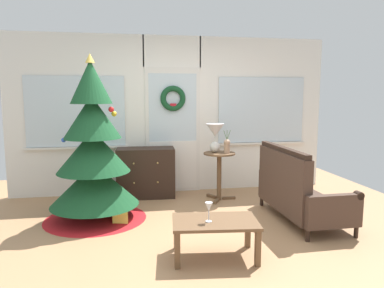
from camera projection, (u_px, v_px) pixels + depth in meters
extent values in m
plane|color=#AD7F56|center=(196.00, 237.00, 4.16)|extent=(6.76, 6.76, 0.00)
cube|color=white|center=(76.00, 116.00, 5.76)|extent=(2.15, 0.08, 2.55)
cube|color=white|center=(260.00, 114.00, 6.30)|extent=(2.15, 0.08, 2.55)
cube|color=white|center=(172.00, 52.00, 5.89)|extent=(0.94, 0.08, 0.50)
cube|color=silver|center=(173.00, 130.00, 6.02)|extent=(0.90, 0.05, 2.05)
cube|color=white|center=(173.00, 165.00, 6.08)|extent=(0.78, 0.02, 0.80)
cube|color=silver|center=(173.00, 108.00, 5.95)|extent=(0.78, 0.01, 1.10)
cube|color=silver|center=(76.00, 112.00, 5.69)|extent=(1.50, 0.01, 1.10)
cube|color=silver|center=(261.00, 110.00, 6.23)|extent=(1.50, 0.01, 1.10)
cube|color=silver|center=(77.00, 148.00, 5.76)|extent=(1.59, 0.06, 0.03)
cube|color=silver|center=(261.00, 143.00, 6.30)|extent=(1.59, 0.06, 0.03)
torus|color=#164424|center=(173.00, 98.00, 5.89)|extent=(0.41, 0.09, 0.41)
cube|color=red|center=(173.00, 107.00, 5.90)|extent=(0.10, 0.02, 0.10)
cylinder|color=#4C331E|center=(95.00, 209.00, 4.77)|extent=(0.10, 0.10, 0.26)
cone|color=red|center=(96.00, 215.00, 4.78)|extent=(1.32, 1.32, 0.10)
cone|color=#194C28|center=(94.00, 184.00, 4.72)|extent=(1.13, 1.13, 0.54)
cone|color=#194C28|center=(93.00, 151.00, 4.67)|extent=(0.93, 0.93, 0.54)
cone|color=#194C28|center=(92.00, 117.00, 4.61)|extent=(0.73, 0.73, 0.54)
cone|color=#194C28|center=(91.00, 82.00, 4.55)|extent=(0.52, 0.52, 0.54)
cone|color=#E0BC4C|center=(90.00, 58.00, 4.51)|extent=(0.12, 0.12, 0.12)
sphere|color=red|center=(88.00, 145.00, 4.98)|extent=(0.06, 0.06, 0.06)
sphere|color=gold|center=(114.00, 114.00, 4.74)|extent=(0.07, 0.07, 0.07)
sphere|color=silver|center=(76.00, 170.00, 4.97)|extent=(0.07, 0.07, 0.07)
sphere|color=#264CB2|center=(63.00, 140.00, 4.51)|extent=(0.06, 0.06, 0.06)
sphere|color=red|center=(111.00, 109.00, 4.59)|extent=(0.07, 0.07, 0.07)
sphere|color=gold|center=(107.00, 135.00, 4.95)|extent=(0.06, 0.06, 0.06)
cube|color=black|center=(146.00, 172.00, 5.77)|extent=(0.92, 0.47, 0.78)
sphere|color=tan|center=(134.00, 164.00, 5.51)|extent=(0.03, 0.03, 0.03)
sphere|color=tan|center=(158.00, 163.00, 5.55)|extent=(0.03, 0.03, 0.03)
sphere|color=tan|center=(134.00, 183.00, 5.55)|extent=(0.03, 0.03, 0.03)
sphere|color=tan|center=(158.00, 182.00, 5.59)|extent=(0.03, 0.03, 0.03)
cylinder|color=black|center=(356.00, 232.00, 4.15)|extent=(0.05, 0.05, 0.14)
cylinder|color=black|center=(300.00, 198.00, 5.47)|extent=(0.05, 0.05, 0.14)
cylinder|color=black|center=(307.00, 235.00, 4.04)|extent=(0.05, 0.05, 0.14)
cylinder|color=black|center=(262.00, 201.00, 5.35)|extent=(0.05, 0.05, 0.14)
cube|color=#473328|center=(303.00, 204.00, 4.73)|extent=(0.73, 1.30, 0.14)
cube|color=#473328|center=(283.00, 176.00, 4.63)|extent=(0.13, 1.29, 0.62)
cube|color=black|center=(284.00, 150.00, 4.58)|extent=(0.09, 1.27, 0.06)
cube|color=#473328|center=(334.00, 211.00, 4.05)|extent=(0.66, 0.10, 0.38)
cylinder|color=black|center=(359.00, 195.00, 4.08)|extent=(0.09, 0.09, 0.09)
cube|color=#473328|center=(281.00, 182.00, 5.39)|extent=(0.66, 0.10, 0.38)
cylinder|color=black|center=(300.00, 170.00, 5.42)|extent=(0.09, 0.09, 0.09)
cylinder|color=brown|center=(219.00, 153.00, 5.55)|extent=(0.48, 0.48, 0.02)
cylinder|color=brown|center=(219.00, 177.00, 5.60)|extent=(0.07, 0.07, 0.71)
cube|color=brown|center=(229.00, 198.00, 5.67)|extent=(0.20, 0.05, 0.04)
cube|color=brown|center=(212.00, 196.00, 5.76)|extent=(0.14, 0.20, 0.04)
cube|color=brown|center=(216.00, 201.00, 5.49)|extent=(0.14, 0.20, 0.04)
sphere|color=silver|center=(215.00, 147.00, 5.56)|extent=(0.16, 0.16, 0.16)
cylinder|color=silver|center=(215.00, 139.00, 5.54)|extent=(0.02, 0.02, 0.06)
cone|color=silver|center=(215.00, 130.00, 5.53)|extent=(0.28, 0.28, 0.20)
cylinder|color=tan|center=(227.00, 148.00, 5.49)|extent=(0.09, 0.09, 0.16)
sphere|color=tan|center=(227.00, 143.00, 5.48)|extent=(0.10, 0.10, 0.10)
cylinder|color=#4C7042|center=(226.00, 136.00, 5.46)|extent=(0.07, 0.01, 0.17)
cylinder|color=#4C7042|center=(227.00, 136.00, 5.47)|extent=(0.01, 0.01, 0.18)
cylinder|color=#4C7042|center=(228.00, 136.00, 5.47)|extent=(0.07, 0.01, 0.17)
cube|color=brown|center=(215.00, 222.00, 3.61)|extent=(0.89, 0.61, 0.03)
cube|color=brown|center=(177.00, 251.00, 3.40)|extent=(0.05, 0.05, 0.35)
cube|color=brown|center=(258.00, 248.00, 3.45)|extent=(0.05, 0.05, 0.35)
cube|color=brown|center=(176.00, 233.00, 3.83)|extent=(0.05, 0.05, 0.35)
cube|color=brown|center=(248.00, 231.00, 3.88)|extent=(0.05, 0.05, 0.35)
cylinder|color=silver|center=(209.00, 221.00, 3.57)|extent=(0.06, 0.06, 0.01)
cylinder|color=silver|center=(209.00, 216.00, 3.56)|extent=(0.01, 0.01, 0.10)
cone|color=silver|center=(209.00, 207.00, 3.55)|extent=(0.08, 0.08, 0.09)
cube|color=#D8C64C|center=(120.00, 216.00, 4.59)|extent=(0.19, 0.17, 0.19)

